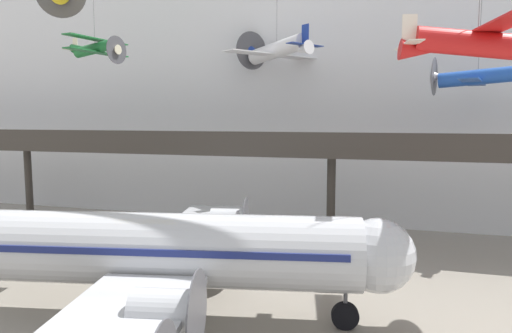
{
  "coord_description": "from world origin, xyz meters",
  "views": [
    {
      "loc": [
        4.5,
        -12.04,
        9.97
      ],
      "look_at": [
        -1.93,
        9.82,
        7.52
      ],
      "focal_mm": 32.0,
      "sensor_mm": 36.0,
      "label": 1
    }
  ],
  "objects_px": {
    "suspended_plane_green_biplane": "(96,48)",
    "suspended_plane_white_twin": "(277,50)",
    "suspended_plane_red_highwing": "(477,43)",
    "suspended_plane_blue_trainer": "(478,77)",
    "airliner_silver_main": "(151,250)"
  },
  "relations": [
    {
      "from": "suspended_plane_red_highwing",
      "to": "suspended_plane_blue_trainer",
      "type": "distance_m",
      "value": 10.85
    },
    {
      "from": "suspended_plane_red_highwing",
      "to": "suspended_plane_white_twin",
      "type": "distance_m",
      "value": 19.1
    },
    {
      "from": "airliner_silver_main",
      "to": "suspended_plane_white_twin",
      "type": "height_order",
      "value": "suspended_plane_white_twin"
    },
    {
      "from": "suspended_plane_green_biplane",
      "to": "suspended_plane_white_twin",
      "type": "distance_m",
      "value": 15.17
    },
    {
      "from": "suspended_plane_red_highwing",
      "to": "suspended_plane_white_twin",
      "type": "relative_size",
      "value": 1.07
    },
    {
      "from": "suspended_plane_red_highwing",
      "to": "suspended_plane_green_biplane",
      "type": "bearing_deg",
      "value": 153.33
    },
    {
      "from": "suspended_plane_red_highwing",
      "to": "suspended_plane_blue_trainer",
      "type": "xyz_separation_m",
      "value": [
        1.84,
        10.65,
        -0.88
      ]
    },
    {
      "from": "suspended_plane_white_twin",
      "to": "suspended_plane_red_highwing",
      "type": "bearing_deg",
      "value": 171.96
    },
    {
      "from": "suspended_plane_white_twin",
      "to": "suspended_plane_blue_trainer",
      "type": "relative_size",
      "value": 0.92
    },
    {
      "from": "airliner_silver_main",
      "to": "suspended_plane_red_highwing",
      "type": "bearing_deg",
      "value": 12.1
    },
    {
      "from": "suspended_plane_green_biplane",
      "to": "suspended_plane_white_twin",
      "type": "bearing_deg",
      "value": 31.55
    },
    {
      "from": "suspended_plane_red_highwing",
      "to": "suspended_plane_white_twin",
      "type": "xyz_separation_m",
      "value": [
        -13.62,
        13.23,
        2.01
      ]
    },
    {
      "from": "airliner_silver_main",
      "to": "suspended_plane_green_biplane",
      "type": "height_order",
      "value": "suspended_plane_green_biplane"
    },
    {
      "from": "suspended_plane_green_biplane",
      "to": "suspended_plane_white_twin",
      "type": "relative_size",
      "value": 0.79
    },
    {
      "from": "suspended_plane_white_twin",
      "to": "suspended_plane_green_biplane",
      "type": "bearing_deg",
      "value": 57.64
    }
  ]
}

